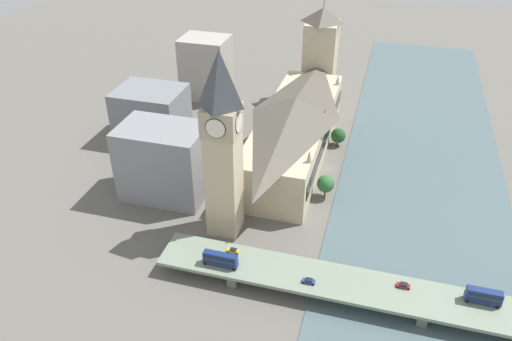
% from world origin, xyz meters
% --- Properties ---
extents(ground_plane, '(600.00, 600.00, 0.00)m').
position_xyz_m(ground_plane, '(0.00, 0.00, 0.00)').
color(ground_plane, '#605E56').
extents(river_water, '(67.88, 360.00, 0.30)m').
position_xyz_m(river_water, '(-39.94, 0.00, 0.15)').
color(river_water, '#4C6066').
rests_on(river_water, ground_plane).
extents(parliament_hall, '(28.44, 99.05, 28.59)m').
position_xyz_m(parliament_hall, '(16.99, -8.00, 14.18)').
color(parliament_hall, '#C1B28E').
rests_on(parliament_hall, ground_plane).
extents(clock_tower, '(12.08, 12.08, 68.60)m').
position_xyz_m(clock_tower, '(30.00, 50.97, 36.17)').
color(clock_tower, '#C1B28E').
rests_on(clock_tower, ground_plane).
extents(victoria_tower, '(16.71, 16.71, 55.00)m').
position_xyz_m(victoria_tower, '(17.04, -69.88, 25.50)').
color(victoria_tower, '#C1B28E').
rests_on(victoria_tower, ground_plane).
extents(road_bridge, '(167.77, 15.65, 5.65)m').
position_xyz_m(road_bridge, '(-39.94, 72.24, 4.64)').
color(road_bridge, '#5D6A59').
rests_on(road_bridge, ground_plane).
extents(double_decker_bus_mid, '(11.48, 2.52, 4.86)m').
position_xyz_m(double_decker_bus_mid, '(23.31, 75.54, 8.33)').
color(double_decker_bus_mid, navy).
rests_on(double_decker_bus_mid, road_bridge).
extents(double_decker_bus_rear, '(10.29, 2.61, 4.98)m').
position_xyz_m(double_decker_bus_rear, '(-56.26, 69.34, 8.40)').
color(double_decker_bus_rear, navy).
rests_on(double_decker_bus_rear, road_bridge).
extents(car_northbound_lead, '(4.19, 1.77, 1.30)m').
position_xyz_m(car_northbound_lead, '(21.37, 68.50, 6.31)').
color(car_northbound_lead, gold).
rests_on(car_northbound_lead, road_bridge).
extents(car_northbound_mid, '(4.00, 1.77, 1.47)m').
position_xyz_m(car_northbound_mid, '(-5.48, 75.42, 6.38)').
color(car_northbound_mid, navy).
rests_on(car_northbound_mid, road_bridge).
extents(car_southbound_mid, '(4.03, 1.78, 1.50)m').
position_xyz_m(car_southbound_mid, '(-33.69, 69.33, 6.37)').
color(car_southbound_mid, maroon).
rests_on(car_southbound_mid, road_bridge).
extents(city_block_west, '(31.20, 25.13, 24.65)m').
position_xyz_m(city_block_west, '(86.47, -6.36, 12.32)').
color(city_block_west, slate).
rests_on(city_block_west, ground_plane).
extents(city_block_center, '(33.17, 22.19, 29.91)m').
position_xyz_m(city_block_center, '(60.43, 35.74, 14.95)').
color(city_block_center, gray).
rests_on(city_block_center, ground_plane).
extents(city_block_east, '(25.09, 20.54, 33.81)m').
position_xyz_m(city_block_east, '(78.03, -57.87, 16.91)').
color(city_block_east, '#A39E93').
rests_on(city_block_east, ground_plane).
extents(tree_embankment_near, '(7.00, 7.00, 9.89)m').
position_xyz_m(tree_embankment_near, '(-2.04, 21.28, 6.37)').
color(tree_embankment_near, brown).
rests_on(tree_embankment_near, ground_plane).
extents(tree_embankment_mid, '(6.89, 6.89, 8.56)m').
position_xyz_m(tree_embankment_mid, '(-1.10, -22.08, 5.10)').
color(tree_embankment_mid, brown).
rests_on(tree_embankment_mid, ground_plane).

